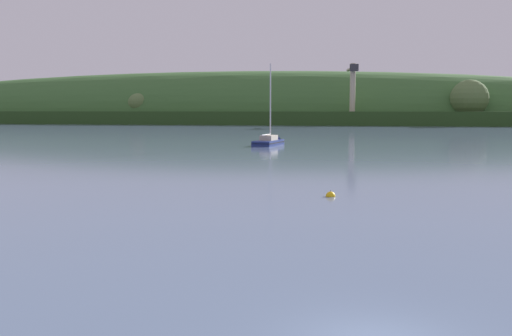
{
  "coord_description": "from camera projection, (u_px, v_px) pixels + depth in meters",
  "views": [
    {
      "loc": [
        -1.06,
        -13.24,
        6.0
      ],
      "look_at": [
        -7.68,
        28.13,
        1.41
      ],
      "focal_mm": 37.74,
      "sensor_mm": 36.0,
      "label": 1
    }
  ],
  "objects": [
    {
      "name": "dockside_crane",
      "position": [
        352.0,
        96.0,
        200.23
      ],
      "size": [
        5.27,
        14.26,
        22.88
      ],
      "rotation": [
        0.0,
        0.0,
        1.73
      ],
      "color": "#4C4C51",
      "rests_on": "ground"
    },
    {
      "name": "far_shoreline_hill",
      "position": [
        235.0,
        122.0,
        242.84
      ],
      "size": [
        559.08,
        86.2,
        46.02
      ],
      "rotation": [
        0.0,
        0.0,
        -0.02
      ],
      "color": "#27431B",
      "rests_on": "ground"
    },
    {
      "name": "mooring_buoy_foreground",
      "position": [
        331.0,
        196.0,
        37.22
      ],
      "size": [
        0.68,
        0.68,
        0.76
      ],
      "color": "yellow",
      "rests_on": "ground"
    },
    {
      "name": "sailboat_midwater_white",
      "position": [
        270.0,
        143.0,
        90.89
      ],
      "size": [
        4.77,
        9.29,
        14.96
      ],
      "rotation": [
        0.0,
        0.0,
        1.37
      ],
      "color": "navy",
      "rests_on": "ground"
    }
  ]
}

